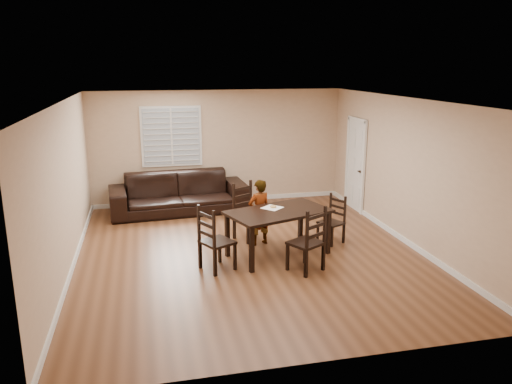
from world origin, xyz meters
TOP-DOWN VIEW (x-y plane):
  - ground at (0.00, 0.00)m, footprint 7.00×7.00m
  - room at (0.04, 0.18)m, footprint 6.04×7.04m
  - dining_table at (0.49, -0.22)m, footprint 1.97×1.49m
  - chair_near at (0.10, 0.83)m, footprint 0.66×0.64m
  - chair_far at (0.81, -1.09)m, footprint 0.66×0.65m
  - chair_left at (-0.77, -0.67)m, footprint 0.63×0.65m
  - chair_right at (1.72, 0.22)m, footprint 0.53×0.54m
  - child at (0.28, 0.38)m, footprint 0.53×0.43m
  - napkin at (0.42, -0.03)m, footprint 0.43×0.43m
  - donut at (0.44, -0.02)m, footprint 0.11×0.11m
  - sofa at (-1.02, 2.84)m, footprint 3.12×1.40m

SIDE VIEW (x-z plane):
  - ground at x=0.00m, z-range 0.00..0.00m
  - chair_right at x=1.72m, z-range -0.04..0.87m
  - sofa at x=-1.02m, z-range 0.00..0.89m
  - chair_left at x=-0.77m, z-range -0.05..1.04m
  - chair_far at x=0.81m, z-range -0.05..1.05m
  - chair_near at x=0.10m, z-range -0.05..1.05m
  - child at x=0.28m, z-range 0.00..1.24m
  - dining_table at x=0.49m, z-range 0.32..1.14m
  - napkin at x=0.42m, z-range 0.82..0.82m
  - donut at x=0.44m, z-range 0.82..0.86m
  - room at x=0.04m, z-range 0.45..3.17m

